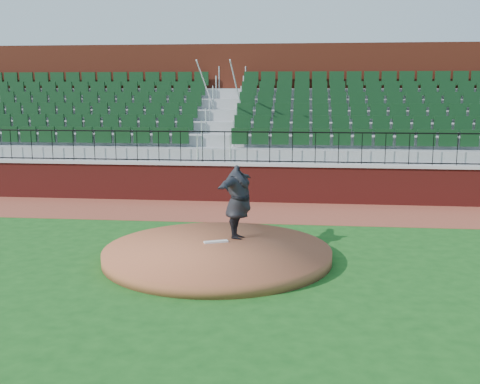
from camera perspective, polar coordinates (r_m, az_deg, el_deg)
name	(u,v)px	position (r m, az deg, el deg)	size (l,w,h in m)	color
ground	(232,265)	(12.23, -0.77, -7.25)	(90.00, 90.00, 0.00)	#154B16
warning_track	(254,211)	(17.43, 1.40, -1.94)	(34.00, 3.20, 0.01)	brown
field_wall	(258,184)	(18.88, 1.82, 0.83)	(34.00, 0.35, 1.20)	maroon
wall_cap	(258,164)	(18.79, 1.83, 2.79)	(34.00, 0.45, 0.10)	#B7B7B7
wall_railing	(258,147)	(18.73, 1.84, 4.46)	(34.00, 0.05, 1.00)	black
seating_stands	(264,127)	(21.40, 2.42, 6.51)	(34.00, 5.10, 4.60)	gray
concourse_wall	(269,112)	(24.16, 2.88, 7.99)	(34.00, 0.50, 5.50)	maroon
pitchers_mound	(217,254)	(12.59, -2.26, -6.15)	(4.96, 4.96, 0.25)	brown
pitching_rubber	(216,242)	(13.00, -2.41, -4.96)	(0.55, 0.14, 0.04)	silver
pitcher	(238,202)	(13.17, -0.19, -1.01)	(2.11, 0.57, 1.71)	black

